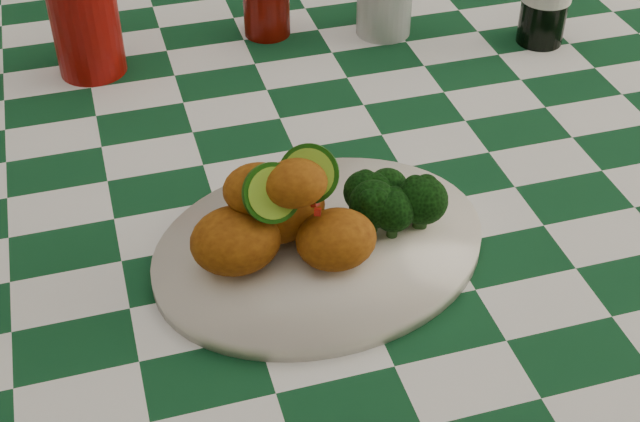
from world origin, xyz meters
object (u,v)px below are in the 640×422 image
object	(u,v)px
dining_table	(288,346)
red_tumbler	(85,18)
fried_chicken_pile	(294,205)
wooden_chair_right	(358,33)
wooden_chair_left	(92,97)
plate	(320,248)

from	to	relation	value
dining_table	red_tumbler	size ratio (longest dim) A/B	11.52
fried_chicken_pile	wooden_chair_right	size ratio (longest dim) A/B	0.16
fried_chicken_pile	wooden_chair_left	distance (m)	1.04
dining_table	red_tumbler	world-z (taller)	red_tumbler
dining_table	wooden_chair_left	xyz separation A→B (m)	(-0.21, 0.70, 0.04)
red_tumbler	dining_table	bearing A→B (deg)	-40.91
dining_table	plate	size ratio (longest dim) A/B	5.12
red_tumbler	wooden_chair_left	distance (m)	0.68
fried_chicken_pile	red_tumbler	size ratio (longest dim) A/B	1.08
dining_table	red_tumbler	distance (m)	0.53
fried_chicken_pile	red_tumbler	xyz separation A→B (m)	(-0.15, 0.41, 0.00)
wooden_chair_right	wooden_chair_left	bearing A→B (deg)	178.59
red_tumbler	plate	bearing A→B (deg)	-66.81
dining_table	wooden_chair_right	xyz separation A→B (m)	(0.33, 0.68, 0.11)
dining_table	fried_chicken_pile	xyz separation A→B (m)	(-0.05, -0.24, 0.46)
red_tumbler	wooden_chair_left	xyz separation A→B (m)	(-0.01, 0.53, -0.43)
wooden_chair_right	fried_chicken_pile	bearing A→B (deg)	-111.25
fried_chicken_pile	wooden_chair_right	xyz separation A→B (m)	(0.37, 0.92, -0.35)
fried_chicken_pile	wooden_chair_right	world-z (taller)	wooden_chair_right
wooden_chair_left	dining_table	bearing A→B (deg)	-72.90
fried_chicken_pile	red_tumbler	world-z (taller)	red_tumbler
dining_table	wooden_chair_right	bearing A→B (deg)	64.32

